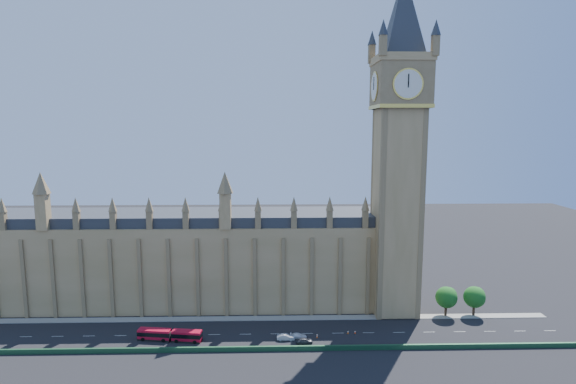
{
  "coord_description": "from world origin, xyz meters",
  "views": [
    {
      "loc": [
        4.24,
        -109.84,
        52.68
      ],
      "look_at": [
        7.28,
        10.0,
        35.69
      ],
      "focal_mm": 28.0,
      "sensor_mm": 36.0,
      "label": 1
    }
  ],
  "objects_px": {
    "car_white": "(298,336)",
    "car_silver": "(286,337)",
    "red_bus": "(170,335)",
    "car_grey": "(304,341)"
  },
  "relations": [
    {
      "from": "car_white",
      "to": "car_grey",
      "type": "bearing_deg",
      "value": -149.21
    },
    {
      "from": "red_bus",
      "to": "car_white",
      "type": "xyz_separation_m",
      "value": [
        32.31,
        0.4,
        -0.84
      ]
    },
    {
      "from": "car_silver",
      "to": "red_bus",
      "type": "bearing_deg",
      "value": 90.36
    },
    {
      "from": "car_grey",
      "to": "car_silver",
      "type": "distance_m",
      "value": 4.96
    },
    {
      "from": "red_bus",
      "to": "car_silver",
      "type": "bearing_deg",
      "value": 6.63
    },
    {
      "from": "car_white",
      "to": "car_silver",
      "type": "bearing_deg",
      "value": 110.31
    },
    {
      "from": "red_bus",
      "to": "car_white",
      "type": "distance_m",
      "value": 32.32
    },
    {
      "from": "car_grey",
      "to": "red_bus",
      "type": "bearing_deg",
      "value": 80.12
    },
    {
      "from": "car_silver",
      "to": "car_white",
      "type": "height_order",
      "value": "car_silver"
    },
    {
      "from": "red_bus",
      "to": "car_grey",
      "type": "height_order",
      "value": "red_bus"
    }
  ]
}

